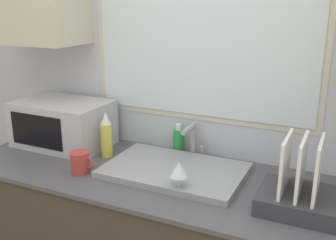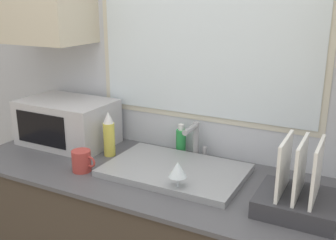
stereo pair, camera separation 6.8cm
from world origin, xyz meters
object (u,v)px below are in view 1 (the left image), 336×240
Objects in this scene: faucet at (193,137)px; mug_near_sink at (80,162)px; dish_rack at (299,193)px; wine_glass at (179,170)px; spray_bottle at (106,135)px; microwave at (63,123)px; soap_bottle at (178,140)px.

mug_near_sink is (-0.41, -0.40, -0.06)m from faucet.
faucet reaches higher than mug_near_sink.
dish_rack is 2.09× the size of wine_glass.
faucet is at bearing 23.20° from spray_bottle.
mug_near_sink is 0.50m from wine_glass.
mug_near_sink is (0.00, -0.22, -0.06)m from spray_bottle.
dish_rack is 0.98m from spray_bottle.
faucet is at bearing 150.94° from dish_rack.
microwave is at bearing 171.95° from dish_rack.
spray_bottle is (-0.41, -0.17, 0.00)m from faucet.
spray_bottle is at bearing 157.06° from wine_glass.
soap_bottle is (-0.09, 0.03, -0.04)m from faucet.
soap_bottle reaches higher than wine_glass.
microwave is 0.32m from spray_bottle.
dish_rack is 2.36× the size of mug_near_sink.
spray_bottle reaches higher than faucet.
microwave is at bearing 139.78° from mug_near_sink.
dish_rack is at bearing 8.89° from wine_glass.
microwave is 2.14× the size of spray_bottle.
microwave is 3.20× the size of soap_bottle.
microwave is (-0.72, -0.13, 0.01)m from faucet.
faucet is at bearing 103.47° from wine_glass.
mug_near_sink is at bearing -175.01° from dish_rack.
wine_glass reaches higher than mug_near_sink.
microwave is 1.72× the size of dish_rack.
soap_bottle is at bearing 14.21° from microwave.
dish_rack is 1.25× the size of spray_bottle.
dish_rack is (1.28, -0.18, -0.05)m from microwave.
mug_near_sink is at bearing -178.73° from wine_glass.
spray_bottle is (0.31, -0.04, -0.01)m from microwave.
spray_bottle is 1.50× the size of soap_bottle.
faucet is 0.62× the size of dish_rack.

